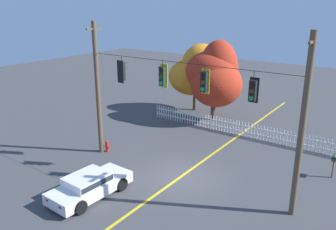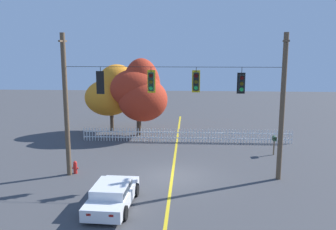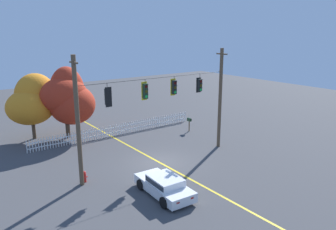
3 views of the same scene
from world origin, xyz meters
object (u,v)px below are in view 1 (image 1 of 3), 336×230
(traffic_signal_northbound_primary, at_px, (122,71))
(autumn_maple_near_fence, at_px, (196,72))
(roadside_mailbox, at_px, (334,159))
(autumn_maple_mid, at_px, (215,76))
(traffic_signal_westbound_side, at_px, (163,76))
(traffic_signal_northbound_secondary, at_px, (204,82))
(fire_hydrant, at_px, (107,146))
(parked_car, at_px, (89,185))
(traffic_signal_southbound_primary, at_px, (253,90))

(traffic_signal_northbound_primary, distance_m, autumn_maple_near_fence, 11.32)
(roadside_mailbox, bearing_deg, autumn_maple_mid, 153.54)
(traffic_signal_westbound_side, relative_size, autumn_maple_near_fence, 0.25)
(traffic_signal_northbound_secondary, bearing_deg, roadside_mailbox, 40.69)
(fire_hydrant, bearing_deg, autumn_maple_near_fence, 89.76)
(fire_hydrant, bearing_deg, traffic_signal_northbound_primary, -8.21)
(traffic_signal_westbound_side, xyz_separation_m, parked_car, (-1.40, -4.10, -4.77))
(autumn_maple_mid, distance_m, parked_car, 13.89)
(traffic_signal_northbound_primary, relative_size, traffic_signal_westbound_side, 1.04)
(traffic_signal_northbound_secondary, height_order, parked_car, traffic_signal_northbound_secondary)
(autumn_maple_near_fence, bearing_deg, parked_car, -78.63)
(autumn_maple_mid, bearing_deg, fire_hydrant, -105.68)
(traffic_signal_northbound_primary, height_order, parked_car, traffic_signal_northbound_primary)
(traffic_signal_westbound_side, relative_size, parked_car, 0.33)
(traffic_signal_northbound_primary, bearing_deg, autumn_maple_near_fence, 98.68)
(traffic_signal_southbound_primary, distance_m, autumn_maple_near_fence, 14.51)
(traffic_signal_southbound_primary, relative_size, fire_hydrant, 1.92)
(traffic_signal_northbound_secondary, xyz_separation_m, traffic_signal_southbound_primary, (2.41, -0.00, -0.08))
(traffic_signal_northbound_secondary, height_order, roadside_mailbox, traffic_signal_northbound_secondary)
(parked_car, distance_m, roadside_mailbox, 12.70)
(roadside_mailbox, bearing_deg, traffic_signal_westbound_side, -149.30)
(traffic_signal_westbound_side, height_order, traffic_signal_northbound_secondary, same)
(traffic_signal_northbound_secondary, relative_size, traffic_signal_southbound_primary, 0.97)
(traffic_signal_westbound_side, xyz_separation_m, fire_hydrant, (-4.48, 0.23, -5.01))
(autumn_maple_near_fence, bearing_deg, traffic_signal_northbound_primary, -81.32)
(roadside_mailbox, bearing_deg, parked_car, -136.53)
(traffic_signal_northbound_primary, bearing_deg, traffic_signal_westbound_side, 0.41)
(traffic_signal_northbound_secondary, bearing_deg, traffic_signal_northbound_primary, -179.78)
(traffic_signal_northbound_secondary, xyz_separation_m, fire_hydrant, (-6.90, 0.23, -5.03))
(traffic_signal_northbound_primary, height_order, traffic_signal_westbound_side, same)
(traffic_signal_northbound_secondary, relative_size, fire_hydrant, 1.86)
(traffic_signal_southbound_primary, bearing_deg, traffic_signal_northbound_secondary, 179.99)
(parked_car, height_order, roadside_mailbox, roadside_mailbox)
(traffic_signal_northbound_primary, bearing_deg, fire_hydrant, 171.79)
(traffic_signal_northbound_primary, distance_m, roadside_mailbox, 12.31)
(traffic_signal_southbound_primary, distance_m, fire_hydrant, 10.55)
(traffic_signal_westbound_side, xyz_separation_m, roadside_mailbox, (7.81, 4.63, -4.31))
(traffic_signal_westbound_side, relative_size, traffic_signal_northbound_secondary, 1.03)
(traffic_signal_northbound_primary, distance_m, traffic_signal_southbound_primary, 7.58)
(traffic_signal_southbound_primary, xyz_separation_m, parked_car, (-6.23, -4.10, -4.71))
(autumn_maple_near_fence, height_order, roadside_mailbox, autumn_maple_near_fence)
(traffic_signal_westbound_side, relative_size, roadside_mailbox, 1.08)
(autumn_maple_mid, bearing_deg, traffic_signal_westbound_side, -78.70)
(traffic_signal_westbound_side, xyz_separation_m, autumn_maple_near_fence, (-4.44, 10.99, -2.02))
(autumn_maple_mid, bearing_deg, traffic_signal_southbound_primary, -54.62)
(traffic_signal_westbound_side, xyz_separation_m, traffic_signal_northbound_secondary, (2.42, -0.00, 0.02))
(autumn_maple_mid, xyz_separation_m, parked_car, (0.49, -13.56, -2.97))
(traffic_signal_westbound_side, height_order, fire_hydrant, traffic_signal_westbound_side)
(traffic_signal_northbound_secondary, distance_m, fire_hydrant, 8.54)
(traffic_signal_westbound_side, distance_m, fire_hydrant, 6.73)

